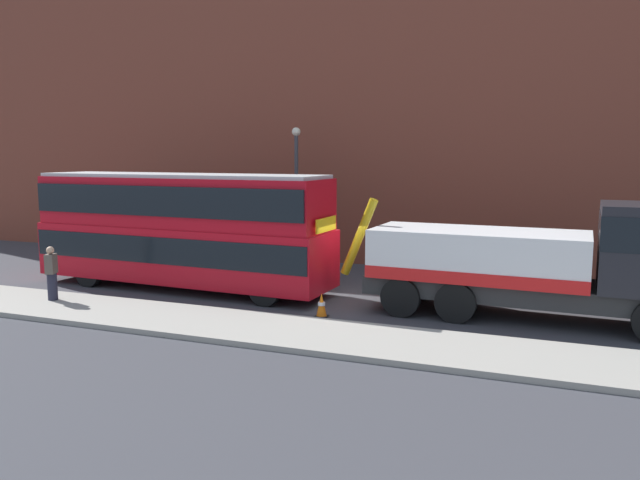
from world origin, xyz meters
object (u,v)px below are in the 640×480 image
at_px(recovery_tow_truck, 542,260).
at_px(traffic_cone_near_bus, 322,306).
at_px(pedestrian_onlooker, 52,274).
at_px(street_lamp, 296,185).
at_px(double_decker_bus, 181,226).

xyz_separation_m(recovery_tow_truck, traffic_cone_near_bus, (-5.97, -1.82, -1.42)).
height_order(pedestrian_onlooker, street_lamp, street_lamp).
xyz_separation_m(double_decker_bus, pedestrian_onlooker, (-2.53, -3.48, -1.25)).
distance_m(double_decker_bus, traffic_cone_near_bus, 6.53).
xyz_separation_m(pedestrian_onlooker, street_lamp, (4.66, 8.78, 2.49)).
xyz_separation_m(pedestrian_onlooker, traffic_cone_near_bus, (8.50, 1.63, -0.64)).
xyz_separation_m(double_decker_bus, traffic_cone_near_bus, (5.97, -1.84, -1.89)).
bearing_deg(recovery_tow_truck, pedestrian_onlooker, -164.02).
distance_m(pedestrian_onlooker, traffic_cone_near_bus, 8.68).
bearing_deg(pedestrian_onlooker, traffic_cone_near_bus, -10.78).
bearing_deg(street_lamp, double_decker_bus, -111.88).
relative_size(recovery_tow_truck, street_lamp, 1.75).
height_order(pedestrian_onlooker, traffic_cone_near_bus, pedestrian_onlooker).
distance_m(recovery_tow_truck, pedestrian_onlooker, 14.90).
height_order(traffic_cone_near_bus, street_lamp, street_lamp).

